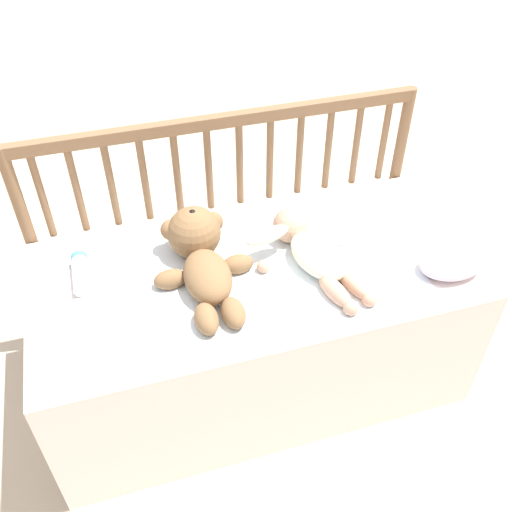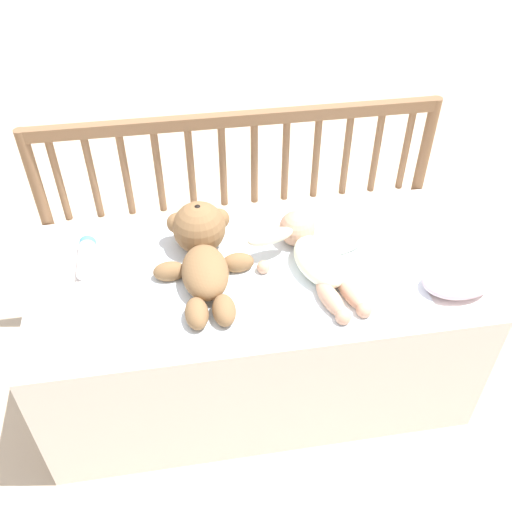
{
  "view_description": "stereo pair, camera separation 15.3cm",
  "coord_description": "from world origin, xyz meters",
  "px_view_note": "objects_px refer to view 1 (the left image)",
  "views": [
    {
      "loc": [
        -0.33,
        -1.11,
        1.55
      ],
      "look_at": [
        0.0,
        -0.01,
        0.53
      ],
      "focal_mm": 40.0,
      "sensor_mm": 36.0,
      "label": 1
    },
    {
      "loc": [
        -0.18,
        -1.15,
        1.55
      ],
      "look_at": [
        0.0,
        -0.01,
        0.53
      ],
      "focal_mm": 40.0,
      "sensor_mm": 36.0,
      "label": 2
    }
  ],
  "objects_px": {
    "teddy_bear": "(201,255)",
    "baby_bottle": "(81,271)",
    "baby": "(313,251)",
    "small_pillow": "(452,263)"
  },
  "relations": [
    {
      "from": "baby",
      "to": "baby_bottle",
      "type": "xyz_separation_m",
      "value": [
        -0.63,
        0.13,
        -0.02
      ]
    },
    {
      "from": "teddy_bear",
      "to": "baby_bottle",
      "type": "height_order",
      "value": "teddy_bear"
    },
    {
      "from": "baby",
      "to": "baby_bottle",
      "type": "height_order",
      "value": "baby"
    },
    {
      "from": "baby",
      "to": "small_pillow",
      "type": "relative_size",
      "value": 2.13
    },
    {
      "from": "teddy_bear",
      "to": "baby_bottle",
      "type": "xyz_separation_m",
      "value": [
        -0.32,
        0.07,
        -0.04
      ]
    },
    {
      "from": "teddy_bear",
      "to": "baby",
      "type": "xyz_separation_m",
      "value": [
        0.31,
        -0.05,
        -0.02
      ]
    },
    {
      "from": "baby_bottle",
      "to": "baby",
      "type": "bearing_deg",
      "value": -11.43
    },
    {
      "from": "small_pillow",
      "to": "teddy_bear",
      "type": "bearing_deg",
      "value": 163.14
    },
    {
      "from": "baby",
      "to": "small_pillow",
      "type": "xyz_separation_m",
      "value": [
        0.35,
        -0.15,
        -0.01
      ]
    },
    {
      "from": "baby_bottle",
      "to": "teddy_bear",
      "type": "bearing_deg",
      "value": -12.91
    }
  ]
}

